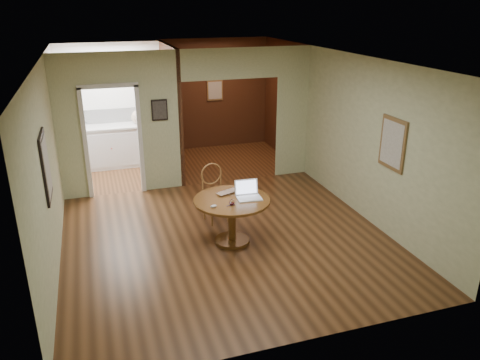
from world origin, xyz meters
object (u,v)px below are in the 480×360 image
object	(u,v)px
dining_table	(232,210)
open_laptop	(248,193)
chair	(214,189)
closed_laptop	(230,193)

from	to	relation	value
dining_table	open_laptop	distance (m)	0.36
chair	closed_laptop	xyz separation A→B (m)	(0.07, -0.68, 0.19)
chair	closed_laptop	size ratio (longest dim) A/B	2.76
open_laptop	closed_laptop	world-z (taller)	open_laptop
chair	closed_laptop	world-z (taller)	chair
open_laptop	chair	bearing A→B (deg)	113.08
dining_table	chair	bearing A→B (deg)	93.28
chair	dining_table	bearing A→B (deg)	-98.06
chair	open_laptop	world-z (taller)	chair
open_laptop	closed_laptop	size ratio (longest dim) A/B	1.05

